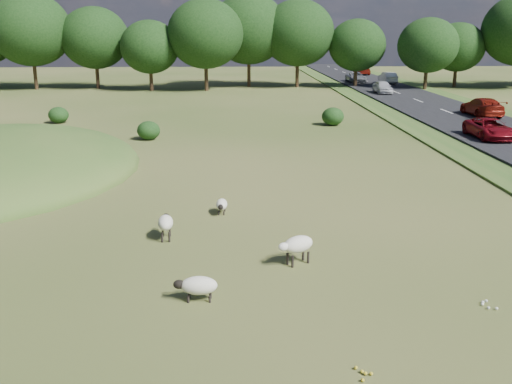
% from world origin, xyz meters
% --- Properties ---
extents(ground, '(160.00, 160.00, 0.00)m').
position_xyz_m(ground, '(0.00, 20.00, 0.00)').
color(ground, '#2C4916').
rests_on(ground, ground).
extents(road, '(8.00, 150.00, 0.25)m').
position_xyz_m(road, '(20.00, 30.00, 0.12)').
color(road, black).
rests_on(road, ground).
extents(treeline, '(96.28, 14.66, 11.70)m').
position_xyz_m(treeline, '(-1.06, 55.44, 6.57)').
color(treeline, black).
rests_on(treeline, ground).
extents(shrubs, '(23.29, 9.04, 1.40)m').
position_xyz_m(shrubs, '(-1.78, 25.25, 0.66)').
color(shrubs, black).
rests_on(shrubs, ground).
extents(sheep_0, '(0.50, 1.04, 0.59)m').
position_xyz_m(sheep_0, '(0.62, 4.38, 0.37)').
color(sheep_0, beige).
rests_on(sheep_0, ground).
extents(sheep_2, '(0.60, 1.23, 0.88)m').
position_xyz_m(sheep_2, '(-1.30, 1.55, 0.61)').
color(sheep_2, beige).
rests_on(sheep_2, ground).
extents(sheep_3, '(1.31, 1.03, 0.93)m').
position_xyz_m(sheep_3, '(3.10, -0.90, 0.65)').
color(sheep_3, beige).
rests_on(sheep_3, ground).
extents(sheep_4, '(1.22, 0.57, 0.70)m').
position_xyz_m(sheep_4, '(0.11, -3.32, 0.44)').
color(sheep_4, beige).
rests_on(sheep_4, ground).
extents(car_0, '(2.22, 4.81, 1.34)m').
position_xyz_m(car_0, '(18.10, 61.52, 0.92)').
color(car_0, '#B5B8BD').
rests_on(car_0, road).
extents(car_1, '(2.06, 5.08, 1.47)m').
position_xyz_m(car_1, '(21.90, 75.03, 0.99)').
color(car_1, maroon).
rests_on(car_1, road).
extents(car_2, '(2.11, 5.19, 1.51)m').
position_xyz_m(car_2, '(21.90, 29.17, 1.00)').
color(car_2, maroon).
rests_on(car_2, road).
extents(car_3, '(1.59, 4.56, 1.50)m').
position_xyz_m(car_3, '(21.90, 59.08, 1.00)').
color(car_3, silver).
rests_on(car_3, road).
extents(car_5, '(1.65, 4.11, 1.40)m').
position_xyz_m(car_5, '(18.10, 47.02, 0.95)').
color(car_5, silver).
rests_on(car_5, road).
extents(car_6, '(2.13, 4.63, 1.29)m').
position_xyz_m(car_6, '(18.10, 19.11, 0.89)').
color(car_6, maroon).
rests_on(car_6, road).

